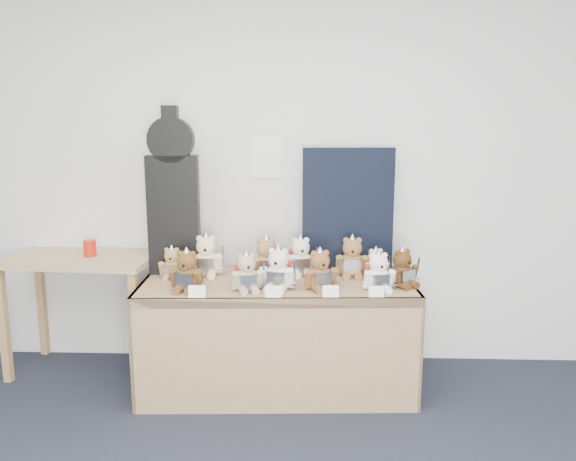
{
  "coord_description": "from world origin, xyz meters",
  "views": [
    {
      "loc": [
        0.35,
        -1.38,
        1.68
      ],
      "look_at": [
        0.22,
        1.91,
        1.05
      ],
      "focal_mm": 35.0,
      "sensor_mm": 36.0,
      "label": 1
    }
  ],
  "objects_px": {
    "display_table": "(277,308)",
    "teddy_back_centre_right": "(301,258)",
    "guitar_case": "(173,193)",
    "teddy_back_centre_left": "(267,259)",
    "red_cup": "(90,248)",
    "teddy_front_right": "(320,272)",
    "teddy_back_end": "(376,265)",
    "teddy_back_left": "(206,257)",
    "teddy_back_right": "(352,259)",
    "teddy_front_far_left": "(187,273)",
    "teddy_back_far_left": "(172,264)",
    "side_table": "(82,275)",
    "teddy_front_far_right": "(378,273)",
    "teddy_front_centre": "(278,271)",
    "teddy_front_end": "(402,269)",
    "teddy_front_left": "(247,274)"
  },
  "relations": [
    {
      "from": "side_table",
      "to": "red_cup",
      "type": "relative_size",
      "value": 9.23
    },
    {
      "from": "teddy_back_end",
      "to": "teddy_front_right",
      "type": "bearing_deg",
      "value": -158.3
    },
    {
      "from": "teddy_front_centre",
      "to": "teddy_back_far_left",
      "type": "relative_size",
      "value": 1.27
    },
    {
      "from": "teddy_front_far_left",
      "to": "teddy_back_end",
      "type": "relative_size",
      "value": 1.26
    },
    {
      "from": "display_table",
      "to": "teddy_back_centre_right",
      "type": "distance_m",
      "value": 0.39
    },
    {
      "from": "guitar_case",
      "to": "teddy_front_far_right",
      "type": "xyz_separation_m",
      "value": [
        1.29,
        -0.34,
        -0.43
      ]
    },
    {
      "from": "red_cup",
      "to": "teddy_front_far_right",
      "type": "relative_size",
      "value": 0.42
    },
    {
      "from": "display_table",
      "to": "teddy_back_far_left",
      "type": "relative_size",
      "value": 7.58
    },
    {
      "from": "teddy_front_right",
      "to": "teddy_back_centre_left",
      "type": "height_order",
      "value": "teddy_back_centre_left"
    },
    {
      "from": "teddy_back_right",
      "to": "display_table",
      "type": "bearing_deg",
      "value": -154.34
    },
    {
      "from": "teddy_front_end",
      "to": "teddy_back_centre_right",
      "type": "bearing_deg",
      "value": 125.56
    },
    {
      "from": "teddy_front_far_left",
      "to": "teddy_front_far_right",
      "type": "height_order",
      "value": "teddy_front_far_left"
    },
    {
      "from": "guitar_case",
      "to": "teddy_back_centre_right",
      "type": "bearing_deg",
      "value": -2.41
    },
    {
      "from": "side_table",
      "to": "teddy_back_end",
      "type": "bearing_deg",
      "value": 1.21
    },
    {
      "from": "red_cup",
      "to": "teddy_front_right",
      "type": "relative_size",
      "value": 0.4
    },
    {
      "from": "teddy_back_right",
      "to": "teddy_front_far_right",
      "type": "bearing_deg",
      "value": -65.35
    },
    {
      "from": "teddy_back_left",
      "to": "teddy_back_right",
      "type": "relative_size",
      "value": 1.04
    },
    {
      "from": "guitar_case",
      "to": "teddy_back_centre_left",
      "type": "distance_m",
      "value": 0.74
    },
    {
      "from": "teddy_front_left",
      "to": "teddy_front_right",
      "type": "bearing_deg",
      "value": -11.63
    },
    {
      "from": "teddy_front_left",
      "to": "teddy_back_far_left",
      "type": "xyz_separation_m",
      "value": [
        -0.51,
        0.26,
        -0.01
      ]
    },
    {
      "from": "red_cup",
      "to": "teddy_front_far_left",
      "type": "bearing_deg",
      "value": -29.83
    },
    {
      "from": "teddy_back_left",
      "to": "teddy_back_centre_left",
      "type": "height_order",
      "value": "teddy_back_left"
    },
    {
      "from": "teddy_front_far_left",
      "to": "teddy_front_left",
      "type": "xyz_separation_m",
      "value": [
        0.35,
        0.01,
        -0.01
      ]
    },
    {
      "from": "teddy_back_end",
      "to": "teddy_back_left",
      "type": "bearing_deg",
      "value": 163.59
    },
    {
      "from": "red_cup",
      "to": "teddy_front_end",
      "type": "height_order",
      "value": "teddy_front_end"
    },
    {
      "from": "teddy_back_centre_left",
      "to": "teddy_back_right",
      "type": "relative_size",
      "value": 1.03
    },
    {
      "from": "teddy_back_centre_right",
      "to": "guitar_case",
      "type": "bearing_deg",
      "value": 169.05
    },
    {
      "from": "red_cup",
      "to": "teddy_front_far_left",
      "type": "relative_size",
      "value": 0.39
    },
    {
      "from": "red_cup",
      "to": "teddy_back_left",
      "type": "relative_size",
      "value": 0.36
    },
    {
      "from": "display_table",
      "to": "teddy_front_far_left",
      "type": "relative_size",
      "value": 6.25
    },
    {
      "from": "teddy_front_centre",
      "to": "teddy_front_right",
      "type": "xyz_separation_m",
      "value": [
        0.25,
        0.0,
        -0.01
      ]
    },
    {
      "from": "teddy_front_far_left",
      "to": "teddy_front_right",
      "type": "distance_m",
      "value": 0.79
    },
    {
      "from": "teddy_front_right",
      "to": "teddy_back_end",
      "type": "distance_m",
      "value": 0.45
    },
    {
      "from": "red_cup",
      "to": "teddy_back_far_left",
      "type": "xyz_separation_m",
      "value": [
        0.59,
        -0.15,
        -0.06
      ]
    },
    {
      "from": "red_cup",
      "to": "teddy_front_centre",
      "type": "relative_size",
      "value": 0.38
    },
    {
      "from": "teddy_back_left",
      "to": "teddy_front_end",
      "type": "bearing_deg",
      "value": -13.42
    },
    {
      "from": "teddy_back_left",
      "to": "teddy_back_end",
      "type": "relative_size",
      "value": 1.38
    },
    {
      "from": "guitar_case",
      "to": "teddy_front_right",
      "type": "bearing_deg",
      "value": -22.06
    },
    {
      "from": "teddy_front_centre",
      "to": "teddy_back_end",
      "type": "height_order",
      "value": "teddy_front_centre"
    },
    {
      "from": "display_table",
      "to": "teddy_back_centre_right",
      "type": "xyz_separation_m",
      "value": [
        0.14,
        0.24,
        0.26
      ]
    },
    {
      "from": "teddy_back_right",
      "to": "teddy_front_end",
      "type": "bearing_deg",
      "value": -35.99
    },
    {
      "from": "teddy_back_right",
      "to": "teddy_back_end",
      "type": "relative_size",
      "value": 1.33
    },
    {
      "from": "teddy_front_left",
      "to": "teddy_front_end",
      "type": "distance_m",
      "value": 0.94
    },
    {
      "from": "teddy_back_end",
      "to": "teddy_back_centre_left",
      "type": "bearing_deg",
      "value": 166.0
    },
    {
      "from": "side_table",
      "to": "teddy_back_right",
      "type": "height_order",
      "value": "teddy_back_right"
    },
    {
      "from": "teddy_back_centre_left",
      "to": "teddy_back_right",
      "type": "distance_m",
      "value": 0.55
    },
    {
      "from": "teddy_front_left",
      "to": "side_table",
      "type": "bearing_deg",
      "value": 143.32
    },
    {
      "from": "red_cup",
      "to": "teddy_back_centre_left",
      "type": "height_order",
      "value": "teddy_back_centre_left"
    },
    {
      "from": "guitar_case",
      "to": "teddy_front_centre",
      "type": "relative_size",
      "value": 3.76
    },
    {
      "from": "display_table",
      "to": "teddy_front_centre",
      "type": "distance_m",
      "value": 0.29
    }
  ]
}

